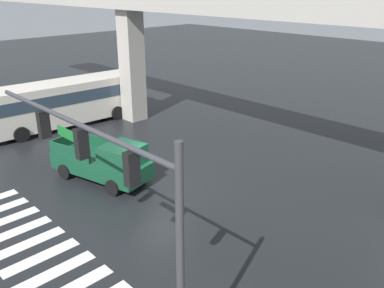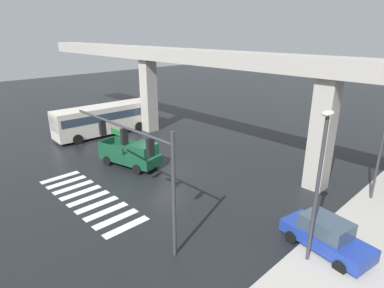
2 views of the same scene
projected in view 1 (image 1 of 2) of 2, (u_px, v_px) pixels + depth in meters
name	position (u px, v px, depth m)	size (l,w,h in m)	color
ground_plane	(160.00, 188.00, 19.24)	(120.00, 120.00, 0.00)	black
crosswalk_stripes	(27.00, 244.00, 15.05)	(9.35, 2.80, 0.01)	silver
elevated_overpass	(241.00, 17.00, 20.10)	(56.61, 2.16, 8.71)	#ADA89E
pickup_truck	(105.00, 162.00, 19.58)	(5.40, 3.03, 2.08)	#14472D
city_bus	(68.00, 100.00, 27.36)	(3.22, 10.92, 2.99)	beige
traffic_signal_mast	(107.00, 175.00, 10.12)	(8.69, 0.32, 6.20)	#38383D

